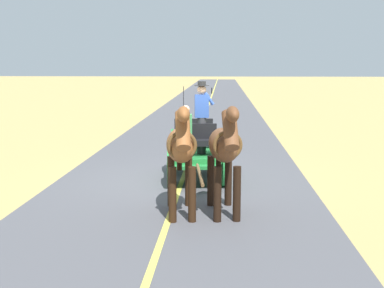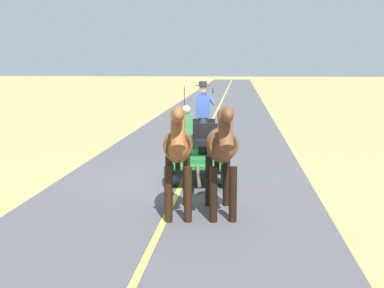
{
  "view_description": "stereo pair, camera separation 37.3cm",
  "coord_description": "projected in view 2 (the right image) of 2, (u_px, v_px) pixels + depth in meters",
  "views": [
    {
      "loc": [
        -1.01,
        12.44,
        2.94
      ],
      "look_at": [
        -0.31,
        0.99,
        1.1
      ],
      "focal_mm": 47.42,
      "sensor_mm": 36.0,
      "label": 1
    },
    {
      "loc": [
        -1.38,
        12.42,
        2.94
      ],
      "look_at": [
        -0.31,
        0.99,
        1.1
      ],
      "focal_mm": 47.42,
      "sensor_mm": 36.0,
      "label": 2
    }
  ],
  "objects": [
    {
      "name": "horse_drawn_carriage",
      "position": [
        197.0,
        148.0,
        12.77
      ],
      "size": [
        1.65,
        4.52,
        2.5
      ],
      "color": "#1E7233",
      "rests_on": "ground"
    },
    {
      "name": "horse_off_side",
      "position": [
        178.0,
        148.0,
        9.69
      ],
      "size": [
        0.75,
        2.15,
        2.21
      ],
      "color": "brown",
      "rests_on": "ground"
    },
    {
      "name": "ground_plane",
      "position": [
        183.0,
        181.0,
        12.8
      ],
      "size": [
        200.0,
        200.0,
        0.0
      ],
      "primitive_type": "plane",
      "color": "tan"
    },
    {
      "name": "horse_near_side",
      "position": [
        221.0,
        148.0,
        9.7
      ],
      "size": [
        0.77,
        2.15,
        2.21
      ],
      "color": "brown",
      "rests_on": "ground"
    },
    {
      "name": "road_surface",
      "position": [
        183.0,
        180.0,
        12.8
      ],
      "size": [
        6.32,
        160.0,
        0.01
      ],
      "primitive_type": "cube",
      "color": "#4C4C51",
      "rests_on": "ground"
    },
    {
      "name": "road_centre_stripe",
      "position": [
        183.0,
        180.0,
        12.8
      ],
      "size": [
        0.12,
        160.0,
        0.0
      ],
      "primitive_type": "cube",
      "color": "#DBCC4C",
      "rests_on": "road_surface"
    }
  ]
}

